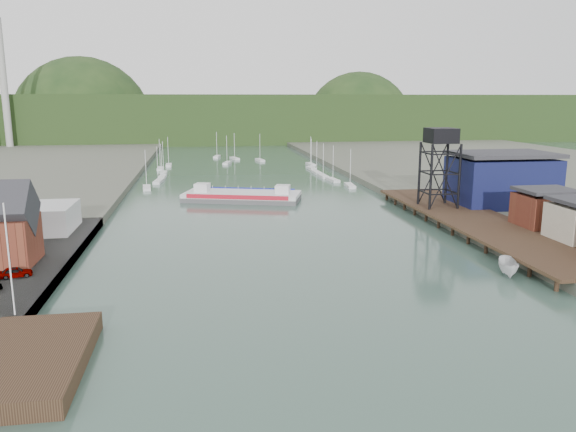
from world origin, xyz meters
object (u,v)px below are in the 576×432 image
object	(u,v)px
chain_ferry	(242,196)
motorboat	(509,268)
car_west_a	(15,272)
lift_tower	(441,140)

from	to	relation	value
chain_ferry	motorboat	world-z (taller)	chain_ferry
chain_ferry	car_west_a	distance (m)	68.19
motorboat	car_west_a	size ratio (longest dim) A/B	1.57
lift_tower	car_west_a	distance (m)	80.88
motorboat	lift_tower	bearing A→B (deg)	101.56
motorboat	car_west_a	distance (m)	65.26
chain_ferry	motorboat	bearing A→B (deg)	-46.55
lift_tower	motorboat	distance (m)	42.47
car_west_a	lift_tower	bearing A→B (deg)	-78.52
car_west_a	motorboat	bearing A→B (deg)	-108.41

